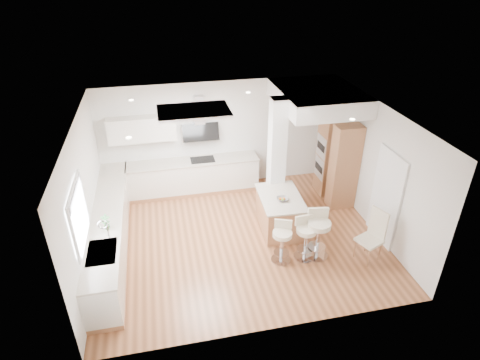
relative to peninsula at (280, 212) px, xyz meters
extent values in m
plane|color=#A4633C|center=(-0.94, -0.19, -0.42)|extent=(6.00, 6.00, 0.00)
cube|color=white|center=(-0.94, -0.19, -0.42)|extent=(6.00, 5.00, 0.02)
cube|color=silver|center=(-0.94, 2.31, 0.98)|extent=(6.00, 0.04, 2.80)
cube|color=silver|center=(-3.94, -0.19, 0.98)|extent=(0.04, 5.00, 2.80)
cube|color=silver|center=(2.06, -0.19, 0.98)|extent=(0.04, 5.00, 2.80)
cube|color=white|center=(-1.74, 0.41, 2.36)|extent=(1.40, 0.95, 0.05)
cube|color=white|center=(-1.74, 0.41, 2.34)|extent=(1.25, 0.80, 0.03)
cylinder|color=#EEE4CA|center=(-2.94, 1.31, 2.37)|extent=(0.10, 0.10, 0.02)
cylinder|color=#EEE4CA|center=(-2.94, -0.69, 2.37)|extent=(0.10, 0.10, 0.02)
cylinder|color=#EEE4CA|center=(-0.44, 1.31, 2.37)|extent=(0.10, 0.10, 0.02)
cylinder|color=#EEE4CA|center=(1.06, 0.81, 2.37)|extent=(0.10, 0.10, 0.02)
cylinder|color=#EEE4CA|center=(1.06, -0.69, 2.37)|extent=(0.10, 0.10, 0.02)
cube|color=white|center=(-3.90, -1.09, 1.23)|extent=(0.03, 1.15, 0.95)
cube|color=white|center=(-3.89, -1.09, 1.74)|extent=(0.04, 1.28, 0.06)
cube|color=white|center=(-3.89, -1.09, 0.73)|extent=(0.04, 1.28, 0.06)
cube|color=white|center=(-3.89, -1.70, 1.23)|extent=(0.04, 0.06, 0.95)
cube|color=white|center=(-3.89, -0.48, 1.23)|extent=(0.04, 0.06, 0.95)
cube|color=#9FA0A6|center=(-3.88, -1.09, 1.66)|extent=(0.03, 1.18, 0.14)
cube|color=#403932|center=(2.04, -0.79, 0.58)|extent=(0.02, 0.90, 2.00)
cube|color=white|center=(2.03, -0.79, 0.58)|extent=(0.05, 1.00, 2.10)
cube|color=#B1764C|center=(-3.64, 0.06, -0.37)|extent=(0.60, 4.50, 0.10)
cube|color=silver|center=(-3.64, 0.06, 0.06)|extent=(0.60, 4.50, 0.76)
cube|color=beige|center=(-3.64, 0.06, 0.46)|extent=(0.63, 4.50, 0.04)
cube|color=silver|center=(-3.64, -1.19, 0.47)|extent=(0.50, 0.75, 0.02)
cube|color=silver|center=(-3.64, -1.37, 0.42)|extent=(0.40, 0.34, 0.10)
cube|color=silver|center=(-3.64, -1.01, 0.42)|extent=(0.40, 0.34, 0.10)
cylinder|color=silver|center=(-3.52, -0.89, 0.66)|extent=(0.02, 0.02, 0.36)
torus|color=silver|center=(-3.59, -0.89, 0.84)|extent=(0.18, 0.02, 0.18)
imported|color=#478B48|center=(-3.59, -0.54, 0.65)|extent=(0.17, 0.12, 0.33)
cube|color=#B1764C|center=(-1.69, 2.01, -0.37)|extent=(3.30, 0.60, 0.10)
cube|color=silver|center=(-1.69, 2.01, 0.06)|extent=(3.30, 0.60, 0.76)
cube|color=beige|center=(-1.69, 2.01, 0.46)|extent=(3.33, 0.63, 0.04)
cube|color=black|center=(-1.44, 2.01, 0.49)|extent=(0.60, 0.40, 0.01)
cube|color=silver|center=(-2.84, 2.14, 1.38)|extent=(1.60, 0.34, 0.60)
cube|color=silver|center=(-1.44, 2.21, 1.73)|extent=(0.25, 0.18, 0.70)
cube|color=black|center=(-1.44, 2.13, 1.18)|extent=(0.90, 0.26, 0.44)
cube|color=white|center=(0.11, 0.76, 0.98)|extent=(0.35, 0.35, 2.80)
cube|color=white|center=(1.16, 1.21, 2.18)|extent=(1.78, 2.20, 0.40)
cube|color=#B1764C|center=(1.74, 1.31, 0.63)|extent=(0.62, 0.62, 2.10)
cube|color=#B1764C|center=(1.74, 0.61, 0.63)|extent=(0.62, 0.40, 2.10)
cube|color=silver|center=(1.43, 1.31, 0.88)|extent=(0.02, 0.55, 0.55)
cube|color=silver|center=(1.43, 1.31, 0.30)|extent=(0.02, 0.55, 0.55)
cube|color=black|center=(1.42, 1.31, 0.88)|extent=(0.01, 0.45, 0.18)
cube|color=black|center=(1.42, 1.31, 0.30)|extent=(0.01, 0.45, 0.18)
cube|color=#B1764C|center=(0.00, 0.00, -0.02)|extent=(0.88, 1.32, 0.79)
cube|color=beige|center=(0.00, 0.00, 0.39)|extent=(0.96, 1.40, 0.04)
imported|color=gray|center=(-0.01, -0.14, 0.44)|extent=(0.25, 0.25, 0.06)
sphere|color=orange|center=(0.03, -0.14, 0.44)|extent=(0.07, 0.07, 0.06)
sphere|color=orange|center=(-0.04, -0.12, 0.44)|extent=(0.07, 0.07, 0.06)
sphere|color=olive|center=(-0.01, -0.17, 0.44)|extent=(0.07, 0.07, 0.06)
cylinder|color=silver|center=(-0.29, -1.08, -0.40)|extent=(0.52, 0.52, 0.03)
cylinder|color=silver|center=(-0.29, -1.08, -0.10)|extent=(0.08, 0.08, 0.59)
cylinder|color=silver|center=(-0.29, -1.08, -0.22)|extent=(0.40, 0.40, 0.01)
cylinder|color=beige|center=(-0.29, -1.08, 0.24)|extent=(0.50, 0.50, 0.09)
cube|color=beige|center=(-0.24, -0.94, 0.38)|extent=(0.34, 0.17, 0.20)
cylinder|color=silver|center=(0.20, -1.09, -0.40)|extent=(0.45, 0.45, 0.03)
cylinder|color=silver|center=(0.20, -1.09, -0.08)|extent=(0.07, 0.07, 0.62)
cylinder|color=silver|center=(0.20, -1.09, -0.21)|extent=(0.35, 0.35, 0.01)
cylinder|color=beige|center=(0.20, -1.09, 0.27)|extent=(0.43, 0.43, 0.10)
cube|color=beige|center=(0.19, -0.94, 0.42)|extent=(0.37, 0.07, 0.21)
cylinder|color=silver|center=(0.46, -1.09, -0.40)|extent=(0.54, 0.54, 0.03)
cylinder|color=silver|center=(0.46, -1.09, -0.04)|extent=(0.09, 0.09, 0.71)
cylinder|color=silver|center=(0.46, -1.09, -0.18)|extent=(0.42, 0.42, 0.02)
cylinder|color=beige|center=(0.46, -1.09, 0.37)|extent=(0.52, 0.52, 0.11)
cube|color=beige|center=(0.49, -0.92, 0.53)|extent=(0.42, 0.12, 0.24)
cube|color=beige|center=(1.43, -1.39, 0.04)|extent=(0.56, 0.56, 0.06)
cube|color=beige|center=(1.61, -1.32, 0.35)|extent=(0.20, 0.39, 0.69)
cylinder|color=#B1764C|center=(1.34, -1.61, -0.20)|extent=(0.05, 0.05, 0.42)
cylinder|color=#B1764C|center=(1.21, -1.29, -0.20)|extent=(0.05, 0.05, 0.42)
cylinder|color=#B1764C|center=(1.66, -1.48, -0.20)|extent=(0.05, 0.05, 0.42)
cylinder|color=#B1764C|center=(1.53, -1.16, -0.20)|extent=(0.05, 0.05, 0.42)
camera|label=1|loc=(-2.43, -7.06, 5.02)|focal=30.00mm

